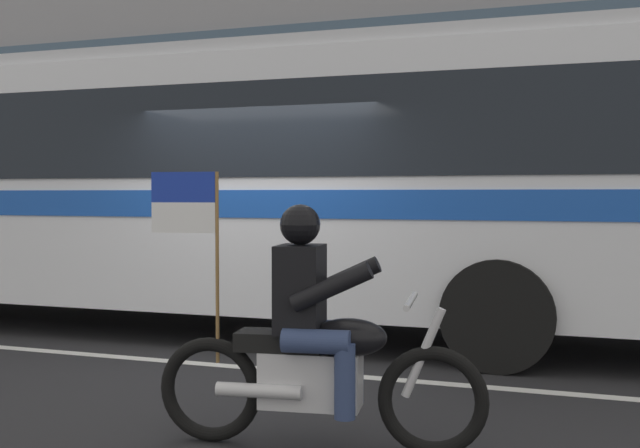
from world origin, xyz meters
TOP-DOWN VIEW (x-y plane):
  - ground_plane at (0.00, 0.00)m, footprint 60.00×60.00m
  - sidewalk_curb at (0.00, 5.10)m, footprint 28.00×3.80m
  - lane_center_stripe at (0.00, -0.60)m, footprint 26.60×0.14m
  - transit_bus at (-1.30, 1.19)m, footprint 13.38×2.71m
  - motorcycle_with_rider at (1.52, -2.54)m, footprint 2.18×0.69m
  - fire_hydrant at (-4.93, 3.89)m, footprint 0.22×0.30m

SIDE VIEW (x-z plane):
  - ground_plane at x=0.00m, z-range 0.00..0.00m
  - lane_center_stripe at x=0.00m, z-range 0.00..0.01m
  - sidewalk_curb at x=0.00m, z-range 0.00..0.15m
  - fire_hydrant at x=-4.93m, z-range 0.14..0.89m
  - motorcycle_with_rider at x=1.52m, z-range -0.22..1.55m
  - transit_bus at x=-1.30m, z-range 0.27..3.49m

